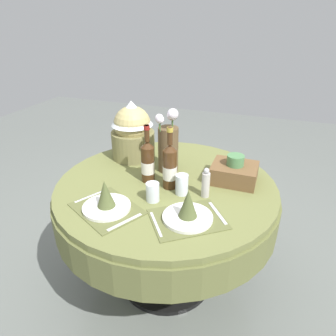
{
  "coord_description": "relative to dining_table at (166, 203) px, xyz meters",
  "views": [
    {
      "loc": [
        0.54,
        -1.44,
        1.62
      ],
      "look_at": [
        0.0,
        0.03,
        0.83
      ],
      "focal_mm": 32.8,
      "sensor_mm": 36.0,
      "label": 1
    }
  ],
  "objects": [
    {
      "name": "place_setting_left",
      "position": [
        -0.18,
        -0.35,
        0.19
      ],
      "size": [
        0.42,
        0.39,
        0.16
      ],
      "color": "brown",
      "rests_on": "dining_table"
    },
    {
      "name": "pepper_mill",
      "position": [
        0.25,
        -0.07,
        0.22
      ],
      "size": [
        0.04,
        0.04,
        0.17
      ],
      "color": "#B7B2AD",
      "rests_on": "dining_table"
    },
    {
      "name": "tumbler_near_left",
      "position": [
        -0.0,
        -0.2,
        0.19
      ],
      "size": [
        0.07,
        0.07,
        0.1
      ],
      "primitive_type": "cylinder",
      "color": "silver",
      "rests_on": "dining_table"
    },
    {
      "name": "gift_tub_back_left",
      "position": [
        -0.33,
        0.26,
        0.34
      ],
      "size": [
        0.28,
        0.28,
        0.39
      ],
      "color": "olive",
      "rests_on": "dining_table"
    },
    {
      "name": "ground",
      "position": [
        0.0,
        0.0,
        -0.61
      ],
      "size": [
        8.0,
        8.0,
        0.0
      ],
      "primitive_type": "plane",
      "color": "slate"
    },
    {
      "name": "tumbler_near_right",
      "position": [
        0.12,
        -0.08,
        0.2
      ],
      "size": [
        0.07,
        0.07,
        0.11
      ],
      "primitive_type": "cylinder",
      "color": "silver",
      "rests_on": "dining_table"
    },
    {
      "name": "woven_basket_side_right",
      "position": [
        0.36,
        0.16,
        0.2
      ],
      "size": [
        0.25,
        0.22,
        0.16
      ],
      "color": "brown",
      "rests_on": "dining_table"
    },
    {
      "name": "dining_table",
      "position": [
        0.0,
        0.0,
        0.0
      ],
      "size": [
        1.29,
        1.29,
        0.75
      ],
      "color": "olive",
      "rests_on": "ground"
    },
    {
      "name": "place_setting_right",
      "position": [
        0.22,
        -0.3,
        0.19
      ],
      "size": [
        0.43,
        0.41,
        0.16
      ],
      "color": "brown",
      "rests_on": "dining_table"
    },
    {
      "name": "wine_bottle_left",
      "position": [
        -0.11,
        -0.01,
        0.26
      ],
      "size": [
        0.08,
        0.08,
        0.34
      ],
      "color": "#422814",
      "rests_on": "dining_table"
    },
    {
      "name": "wine_bottle_centre",
      "position": [
        0.04,
        -0.04,
        0.27
      ],
      "size": [
        0.08,
        0.08,
        0.35
      ],
      "color": "#422814",
      "rests_on": "dining_table"
    },
    {
      "name": "flower_vase",
      "position": [
        -0.04,
        0.15,
        0.31
      ],
      "size": [
        0.13,
        0.16,
        0.4
      ],
      "color": "brown",
      "rests_on": "dining_table"
    }
  ]
}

